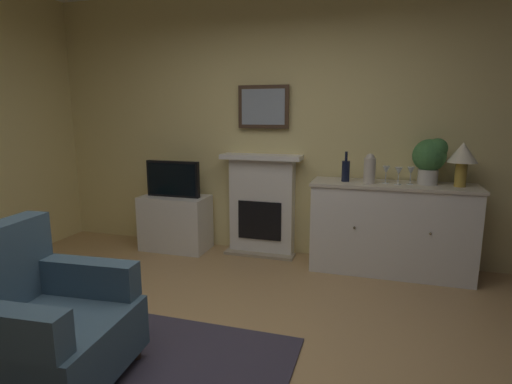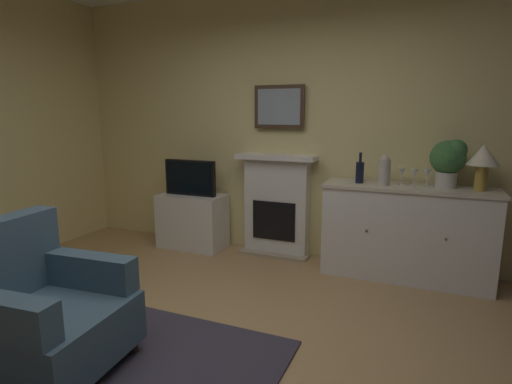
% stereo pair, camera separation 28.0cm
% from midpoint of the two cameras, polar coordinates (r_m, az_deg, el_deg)
% --- Properties ---
extents(ground_plane, '(5.65, 4.54, 0.10)m').
position_cam_midpoint_polar(ground_plane, '(2.78, -9.84, -23.93)').
color(ground_plane, tan).
rests_on(ground_plane, ground).
extents(wall_rear, '(5.65, 0.06, 2.82)m').
position_cam_midpoint_polar(wall_rear, '(4.39, 2.89, 9.37)').
color(wall_rear, '#EAD68C').
rests_on(wall_rear, ground_plane).
extents(area_rug, '(2.44, 1.61, 0.02)m').
position_cam_midpoint_polar(area_rug, '(2.88, -26.97, -22.31)').
color(area_rug, '#383342').
rests_on(area_rug, ground_plane).
extents(fireplace_unit, '(0.87, 0.30, 1.10)m').
position_cam_midpoint_polar(fireplace_unit, '(4.45, -0.97, -1.80)').
color(fireplace_unit, white).
rests_on(fireplace_unit, ground_plane).
extents(framed_picture, '(0.55, 0.04, 0.45)m').
position_cam_midpoint_polar(framed_picture, '(4.38, -0.83, 11.83)').
color(framed_picture, '#473323').
extents(sideboard_cabinet, '(1.52, 0.49, 0.88)m').
position_cam_midpoint_polar(sideboard_cabinet, '(4.10, 16.50, -4.92)').
color(sideboard_cabinet, white).
rests_on(sideboard_cabinet, ground_plane).
extents(table_lamp, '(0.26, 0.26, 0.40)m').
position_cam_midpoint_polar(table_lamp, '(4.01, 25.21, 4.60)').
color(table_lamp, '#B79338').
rests_on(table_lamp, sideboard_cabinet).
extents(wine_bottle, '(0.08, 0.08, 0.29)m').
position_cam_midpoint_polar(wine_bottle, '(4.01, 10.52, 2.98)').
color(wine_bottle, black).
rests_on(wine_bottle, sideboard_cabinet).
extents(wine_glass_left, '(0.07, 0.07, 0.16)m').
position_cam_midpoint_polar(wine_glass_left, '(3.98, 15.87, 2.91)').
color(wine_glass_left, silver).
rests_on(wine_glass_left, sideboard_cabinet).
extents(wine_glass_center, '(0.07, 0.07, 0.16)m').
position_cam_midpoint_polar(wine_glass_center, '(3.93, 17.45, 2.71)').
color(wine_glass_center, silver).
rests_on(wine_glass_center, sideboard_cabinet).
extents(wine_glass_right, '(0.07, 0.07, 0.16)m').
position_cam_midpoint_polar(wine_glass_right, '(3.99, 19.03, 2.73)').
color(wine_glass_right, silver).
rests_on(wine_glass_right, sideboard_cabinet).
extents(vase_decorative, '(0.11, 0.11, 0.28)m').
position_cam_midpoint_polar(vase_decorative, '(3.94, 13.70, 3.19)').
color(vase_decorative, beige).
rests_on(vase_decorative, sideboard_cabinet).
extents(tv_cabinet, '(0.75, 0.42, 0.62)m').
position_cam_midpoint_polar(tv_cabinet, '(4.75, -12.87, -4.23)').
color(tv_cabinet, white).
rests_on(tv_cabinet, ground_plane).
extents(tv_set, '(0.62, 0.07, 0.40)m').
position_cam_midpoint_polar(tv_set, '(4.63, -13.28, 1.78)').
color(tv_set, black).
rests_on(tv_set, tv_cabinet).
extents(potted_plant_small, '(0.30, 0.30, 0.43)m').
position_cam_midpoint_polar(potted_plant_small, '(4.03, 21.44, 4.58)').
color(potted_plant_small, beige).
rests_on(potted_plant_small, sideboard_cabinet).
extents(armchair, '(0.87, 0.83, 0.92)m').
position_cam_midpoint_polar(armchair, '(2.74, -30.87, -15.52)').
color(armchair, '#3F596B').
rests_on(armchair, ground_plane).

